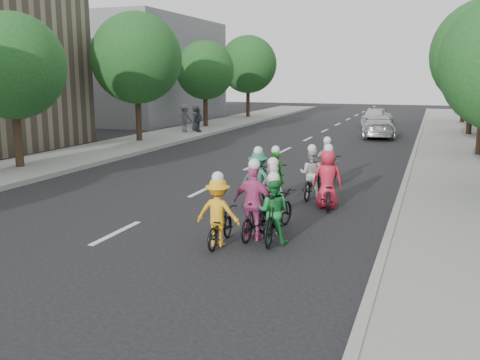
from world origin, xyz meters
The scene contains 26 objects.
ground centered at (0.00, 0.00, 0.00)m, with size 120.00×120.00×0.00m, color black.
sidewalk_left centered at (-8.00, 10.00, 0.07)m, with size 4.00×80.00×0.15m, color gray.
curb_left centered at (-6.05, 10.00, 0.09)m, with size 0.18×80.00×0.18m, color #999993.
sidewalk_right centered at (8.00, 10.00, 0.07)m, with size 4.00×80.00×0.15m, color gray.
curb_right centered at (6.05, 10.00, 0.09)m, with size 0.18×80.00×0.18m, color #999993.
bldg_sw centered at (-16.00, 28.00, 4.00)m, with size 10.00×14.00×8.00m, color slate.
tree_l_2 centered at (-8.20, 6.00, 3.96)m, with size 4.00×4.00×5.97m.
tree_l_3 centered at (-8.20, 15.00, 4.52)m, with size 4.80×4.80×6.93m.
tree_l_4 centered at (-8.20, 24.00, 3.96)m, with size 4.00×4.00×5.97m.
tree_l_5 centered at (-8.20, 33.00, 4.52)m, with size 4.80×4.80×6.93m.
tree_r_2 centered at (8.80, 24.60, 3.96)m, with size 4.00×4.00×5.97m.
tree_r_3 centered at (8.80, 33.60, 4.52)m, with size 4.80×4.80×6.93m.
cyclist_0 centered at (3.41, 1.39, 0.58)m, with size 0.97×1.92×1.79m.
cyclist_1 centered at (3.65, 0.63, 0.62)m, with size 0.74×1.88×1.59m.
cyclist_2 centered at (2.60, 0.00, 0.60)m, with size 0.99×1.55×1.64m.
cyclist_3 centered at (3.19, 0.68, 0.69)m, with size 1.03×1.50×1.85m.
cyclist_4 centered at (4.17, 4.15, 0.62)m, with size 0.91×1.78×1.80m.
cyclist_5 centered at (2.48, 4.82, 0.58)m, with size 0.60×1.73×1.59m.
cyclist_6 centered at (3.48, 5.25, 0.58)m, with size 0.73×1.82×1.63m.
cyclist_7 centered at (2.29, 3.72, 0.67)m, with size 1.04×1.91×1.70m.
cyclist_8 centered at (3.53, 7.32, 0.56)m, with size 0.92×1.86×1.63m.
follow_car_lead centered at (3.73, 22.21, 0.66)m, with size 1.85×4.56×1.32m, color silver.
follow_car_trail centered at (2.95, 29.39, 0.69)m, with size 1.64×4.07×1.39m, color silver.
spectator_0 centered at (-7.75, 19.79, 1.00)m, with size 1.10×0.63×1.71m, color #51525F.
spectator_1 centered at (-6.99, 20.06, 0.91)m, with size 0.89×0.37×1.51m, color #464652.
spectator_2 centered at (-7.45, 20.70, 0.98)m, with size 0.81×0.53×1.65m, color #4D4D5A.
Camera 1 is at (6.84, -10.32, 3.63)m, focal length 40.00 mm.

